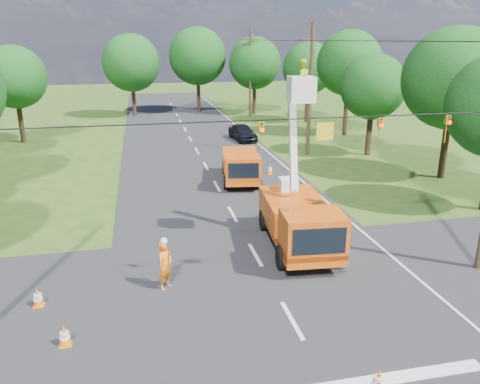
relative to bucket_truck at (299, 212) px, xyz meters
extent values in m
plane|color=#294C17|center=(-2.03, 14.62, -1.67)|extent=(140.00, 140.00, 0.00)
cube|color=black|center=(-2.03, 14.62, -1.67)|extent=(12.00, 100.00, 0.06)
cube|color=black|center=(-2.03, -3.38, -1.67)|extent=(56.00, 10.00, 0.07)
cube|color=silver|center=(3.57, 14.62, -1.67)|extent=(0.12, 90.00, 0.02)
cube|color=#C3380D|center=(0.02, 0.18, -0.90)|extent=(2.92, 6.65, 0.49)
cube|color=#C3380D|center=(-0.19, -2.13, -0.06)|extent=(2.52, 2.03, 1.62)
cube|color=black|center=(-0.26, -3.04, 0.00)|extent=(2.05, 0.24, 1.02)
cube|color=#C3380D|center=(0.09, 1.04, -0.22)|extent=(2.87, 4.19, 1.08)
cylinder|color=black|center=(-1.29, -1.76, -1.18)|extent=(0.43, 1.02, 0.99)
cylinder|color=black|center=(0.97, -1.96, -1.18)|extent=(0.43, 1.02, 0.99)
cylinder|color=black|center=(-0.93, 2.32, -1.18)|extent=(0.43, 1.02, 0.99)
cylinder|color=black|center=(1.32, 2.12, -1.18)|extent=(0.43, 1.02, 0.99)
cube|color=silver|center=(0.19, 2.22, 0.59)|extent=(0.88, 0.88, 0.59)
cube|color=silver|center=(0.14, 1.63, 2.96)|extent=(0.43, 1.46, 4.67)
cube|color=silver|center=(0.04, 0.50, 5.17)|extent=(1.11, 1.11, 1.02)
imported|color=#C6E526|center=(0.04, 0.50, 5.58)|extent=(0.86, 0.73, 1.57)
cube|color=#C3380D|center=(-0.29, 10.63, -0.99)|extent=(2.94, 5.96, 0.43)
cube|color=#C3380D|center=(-0.60, 8.61, -0.25)|extent=(2.32, 1.92, 1.43)
cube|color=black|center=(-0.73, 7.81, -0.20)|extent=(1.80, 0.33, 0.90)
cube|color=#C3380D|center=(-0.18, 11.38, -0.39)|extent=(2.75, 3.82, 0.95)
cylinder|color=black|center=(-1.56, 9.00, -1.24)|extent=(0.43, 0.91, 0.88)
cylinder|color=black|center=(0.42, 8.69, -1.24)|extent=(0.43, 0.91, 0.88)
cylinder|color=black|center=(-1.00, 12.57, -1.24)|extent=(0.43, 0.91, 0.88)
cylinder|color=black|center=(0.97, 12.27, -1.24)|extent=(0.43, 0.91, 0.88)
imported|color=orange|center=(-5.92, -2.34, -0.74)|extent=(0.78, 0.81, 1.88)
imported|color=black|center=(2.61, 23.19, -0.94)|extent=(2.25, 4.50, 1.47)
cone|color=orange|center=(-0.85, -8.92, -1.29)|extent=(0.36, 0.36, 0.70)
cylinder|color=white|center=(-0.85, -8.92, -1.23)|extent=(0.26, 0.26, 0.09)
cylinder|color=white|center=(-0.85, -8.92, -1.38)|extent=(0.31, 0.31, 0.09)
cone|color=orange|center=(-0.32, 2.27, -1.29)|extent=(0.36, 0.36, 0.70)
cube|color=orange|center=(-0.32, 2.27, -1.63)|extent=(0.38, 0.38, 0.04)
cylinder|color=white|center=(-0.32, 2.27, -1.23)|extent=(0.26, 0.26, 0.09)
cylinder|color=white|center=(-0.32, 2.27, -1.38)|extent=(0.31, 0.31, 0.09)
cone|color=orange|center=(1.74, 6.01, -1.29)|extent=(0.36, 0.36, 0.70)
cube|color=orange|center=(1.74, 6.01, -1.63)|extent=(0.38, 0.38, 0.04)
cylinder|color=white|center=(1.74, 6.01, -1.23)|extent=(0.26, 0.26, 0.09)
cylinder|color=white|center=(1.74, 6.01, -1.38)|extent=(0.31, 0.31, 0.09)
cone|color=orange|center=(-9.09, -5.16, -1.29)|extent=(0.36, 0.36, 0.70)
cube|color=orange|center=(-9.09, -5.16, -1.63)|extent=(0.38, 0.38, 0.04)
cylinder|color=white|center=(-9.09, -5.16, -1.23)|extent=(0.26, 0.26, 0.09)
cylinder|color=white|center=(-9.09, -5.16, -1.38)|extent=(0.31, 0.31, 0.09)
cone|color=orange|center=(-10.30, -2.68, -1.29)|extent=(0.36, 0.36, 0.70)
cube|color=orange|center=(-10.30, -2.68, -1.63)|extent=(0.38, 0.38, 0.04)
cylinder|color=white|center=(-10.30, -2.68, -1.23)|extent=(0.26, 0.26, 0.09)
cylinder|color=white|center=(-10.30, -2.68, -1.38)|extent=(0.31, 0.31, 0.09)
cone|color=orange|center=(1.96, 11.64, -1.29)|extent=(0.36, 0.36, 0.70)
cube|color=orange|center=(1.96, 11.64, -1.63)|extent=(0.38, 0.38, 0.04)
cylinder|color=white|center=(1.96, 11.64, -1.23)|extent=(0.26, 0.26, 0.09)
cylinder|color=white|center=(1.96, 11.64, -1.38)|extent=(0.31, 0.31, 0.09)
cylinder|color=#4C3823|center=(6.47, 16.62, 3.33)|extent=(0.30, 0.30, 10.00)
cube|color=#4C3823|center=(6.47, 16.62, 7.13)|extent=(1.80, 0.12, 0.12)
cylinder|color=#4C3823|center=(6.47, 36.62, 3.33)|extent=(0.30, 0.30, 10.00)
cube|color=#4C3823|center=(6.47, 36.62, 7.13)|extent=(1.80, 0.12, 0.12)
cylinder|color=black|center=(-2.53, -3.38, 4.63)|extent=(18.00, 0.04, 0.04)
cube|color=gold|center=(-0.43, -3.38, 4.18)|extent=(0.60, 0.05, 0.60)
imported|color=gold|center=(-2.63, -3.38, 4.08)|extent=(0.16, 0.20, 1.00)
sphere|color=#FF0C0C|center=(-2.63, -3.50, 4.33)|extent=(0.14, 0.14, 0.14)
imported|color=gold|center=(1.57, -3.38, 4.08)|extent=(0.16, 0.20, 1.00)
sphere|color=#FF0C0C|center=(1.57, -3.50, 4.33)|extent=(0.14, 0.14, 0.14)
imported|color=gold|center=(4.17, -3.38, 4.08)|extent=(0.16, 0.20, 1.00)
sphere|color=#FF0C0C|center=(4.17, -3.50, 4.33)|extent=(0.14, 0.14, 0.14)
cylinder|color=#382616|center=(-16.83, 26.62, 0.35)|extent=(0.44, 0.44, 4.05)
sphere|color=#0F3B13|center=(-16.83, 26.62, 4.03)|extent=(5.40, 5.40, 5.40)
cylinder|color=#382616|center=(12.97, 8.62, 0.61)|extent=(0.44, 0.44, 4.58)
sphere|color=#0F3B13|center=(12.97, 8.62, 4.77)|extent=(6.40, 6.40, 6.40)
cylinder|color=#382616|center=(11.17, 15.62, 0.22)|extent=(0.44, 0.44, 3.78)
sphere|color=#0F3B13|center=(11.17, 15.62, 3.66)|extent=(5.00, 5.00, 5.00)
cylinder|color=#382616|center=(12.77, 23.62, 0.70)|extent=(0.44, 0.44, 4.75)
sphere|color=#0F3B13|center=(12.77, 23.62, 5.02)|extent=(6.00, 6.00, 6.00)
cylinder|color=#382616|center=(11.77, 31.62, 0.39)|extent=(0.44, 0.44, 4.14)
sphere|color=#0F3B13|center=(11.77, 31.62, 4.15)|extent=(5.60, 5.60, 5.60)
cylinder|color=#382616|center=(-7.03, 39.62, 0.53)|extent=(0.44, 0.44, 4.40)
sphere|color=#0F3B13|center=(-7.03, 39.62, 4.53)|extent=(6.60, 6.60, 6.60)
cylinder|color=#382616|center=(0.97, 41.62, 0.75)|extent=(0.44, 0.44, 4.84)
sphere|color=#0F3B13|center=(0.97, 41.62, 5.15)|extent=(7.00, 7.00, 7.00)
cylinder|color=#382616|center=(7.47, 38.62, 0.48)|extent=(0.44, 0.44, 4.31)
sphere|color=#0F3B13|center=(7.47, 38.62, 4.40)|extent=(6.20, 6.20, 6.20)
camera|label=1|loc=(-6.46, -17.94, 7.10)|focal=35.00mm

